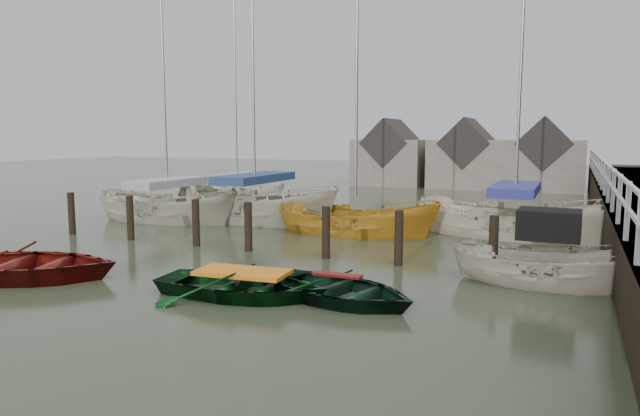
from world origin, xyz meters
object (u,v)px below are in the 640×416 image
at_px(rowboat_green, 243,296).
at_px(sailboat_c, 355,233).
at_px(motorboat, 546,281).
at_px(sailboat_e, 237,204).
at_px(rowboat_red, 21,279).
at_px(rowboat_dkgreen, 337,300).
at_px(sailboat_b, 255,220).
at_px(sailboat_a, 168,219).
at_px(sailboat_d, 514,234).

relative_size(rowboat_green, sailboat_c, 0.33).
height_order(motorboat, sailboat_c, sailboat_c).
relative_size(sailboat_c, sailboat_e, 1.04).
xyz_separation_m(rowboat_red, motorboat, (11.02, 4.29, 0.10)).
relative_size(rowboat_red, rowboat_dkgreen, 1.31).
bearing_deg(sailboat_e, sailboat_b, -126.40).
height_order(sailboat_a, sailboat_b, sailboat_a).
bearing_deg(rowboat_red, sailboat_a, -2.29).
xyz_separation_m(motorboat, sailboat_e, (-14.02, 9.69, -0.04)).
xyz_separation_m(sailboat_b, sailboat_e, (-3.37, 4.07, 0.01)).
relative_size(sailboat_d, sailboat_e, 1.13).
height_order(rowboat_green, rowboat_dkgreen, rowboat_green).
bearing_deg(rowboat_red, sailboat_c, -48.50).
relative_size(sailboat_a, sailboat_e, 1.14).
distance_m(rowboat_red, sailboat_d, 14.31).
height_order(sailboat_d, sailboat_e, sailboat_d).
xyz_separation_m(rowboat_red, rowboat_green, (5.41, 0.84, 0.00)).
relative_size(sailboat_a, sailboat_b, 0.99).
relative_size(motorboat, sailboat_a, 0.34).
height_order(motorboat, sailboat_b, sailboat_b).
distance_m(rowboat_dkgreen, sailboat_b, 10.99).
height_order(rowboat_green, sailboat_b, sailboat_b).
distance_m(rowboat_red, motorboat, 11.82).
bearing_deg(sailboat_c, rowboat_dkgreen, -161.17).
height_order(motorboat, sailboat_e, sailboat_e).
bearing_deg(motorboat, sailboat_c, 54.62).
height_order(sailboat_c, sailboat_e, sailboat_c).
bearing_deg(rowboat_green, motorboat, -63.90).
bearing_deg(sailboat_e, rowboat_red, -153.85).
distance_m(rowboat_green, motorboat, 6.58).
xyz_separation_m(rowboat_green, motorboat, (5.61, 3.44, 0.10)).
bearing_deg(rowboat_green, sailboat_e, 27.21).
bearing_deg(sailboat_c, sailboat_d, -71.70).
height_order(rowboat_green, sailboat_a, sailboat_a).
bearing_deg(motorboat, sailboat_e, 56.83).
relative_size(rowboat_red, rowboat_green, 1.25).
bearing_deg(motorboat, rowboat_dkgreen, 129.48).
distance_m(sailboat_c, sailboat_d, 5.16).
relative_size(motorboat, sailboat_d, 0.34).
bearing_deg(sailboat_b, rowboat_red, -176.59).
height_order(rowboat_red, sailboat_c, sailboat_c).
bearing_deg(sailboat_e, sailboat_c, -108.80).
bearing_deg(rowboat_green, rowboat_dkgreen, -79.93).
bearing_deg(motorboat, sailboat_b, 63.68).
bearing_deg(sailboat_c, rowboat_red, 152.46).
xyz_separation_m(rowboat_dkgreen, sailboat_e, (-10.28, 12.61, 0.07)).
bearing_deg(sailboat_e, sailboat_a, -163.38).
xyz_separation_m(sailboat_b, sailboat_d, (9.40, 0.56, 0.00)).
bearing_deg(sailboat_e, motorboat, -110.63).
bearing_deg(sailboat_d, sailboat_e, 84.01).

